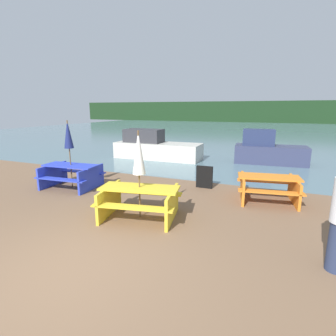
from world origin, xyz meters
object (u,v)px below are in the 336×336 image
Objects in this scene: picnic_table_yellow at (140,199)px; boat_second at (268,151)px; picnic_table_orange at (268,186)px; picnic_table_blue at (71,174)px; boat at (155,148)px; umbrella_white at (139,153)px; signboard at (204,177)px; umbrella_navy at (68,135)px.

boat_second reaches higher than picnic_table_yellow.
picnic_table_orange is at bearing 40.80° from picnic_table_yellow.
boat_second reaches higher than picnic_table_blue.
picnic_table_blue is 1.02× the size of picnic_table_orange.
picnic_table_yellow is 1.12× the size of picnic_table_orange.
picnic_table_blue is 0.42× the size of boat.
umbrella_white is 2.83× the size of signboard.
picnic_table_blue is at bearing 158.27° from picnic_table_yellow.
picnic_table_blue is 4.47m from signboard.
picnic_table_blue is at bearing -93.94° from boat.
umbrella_navy is 0.49× the size of boat.
picnic_table_blue is at bearing -135.83° from boat_second.
umbrella_white is (3.33, -1.33, 1.12)m from picnic_table_blue.
picnic_table_orange is at bearing 10.26° from umbrella_navy.
picnic_table_blue is 2.57× the size of signboard.
picnic_table_orange is 6.40m from umbrella_navy.
picnic_table_yellow is 3.81m from umbrella_navy.
picnic_table_orange is 0.84× the size of umbrella_navy.
umbrella_white reaches higher than boat_second.
picnic_table_orange is at bearing 40.80° from umbrella_white.
umbrella_navy reaches higher than boat.
picnic_table_blue is at bearing 158.27° from umbrella_white.
boat is 5.67m from boat_second.
boat is at bearing -175.68° from boat_second.
umbrella_white is 7.88m from boat.
picnic_table_blue is 0.57× the size of boat_second.
picnic_table_orange is 2.51× the size of signboard.
picnic_table_blue is 8.99m from boat_second.
umbrella_white is (0.00, 0.00, 1.12)m from picnic_table_yellow.
picnic_table_blue is 5.89m from boat.
umbrella_navy is (-6.16, -1.12, 1.32)m from picnic_table_orange.
umbrella_navy reaches higher than signboard.
picnic_table_yellow is at bearing 180.00° from umbrella_white.
picnic_table_yellow is at bearing -139.20° from picnic_table_orange.
umbrella_white reaches higher than picnic_table_orange.
boat_second is at bearing 92.46° from picnic_table_orange.
picnic_table_blue is 1.30m from umbrella_navy.
picnic_table_orange is 5.66m from boat_second.
picnic_table_yellow is 1.09× the size of picnic_table_blue.
picnic_table_yellow reaches higher than signboard.
umbrella_white is at bearing -105.40° from signboard.
picnic_table_yellow is at bearing -112.37° from boat_second.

